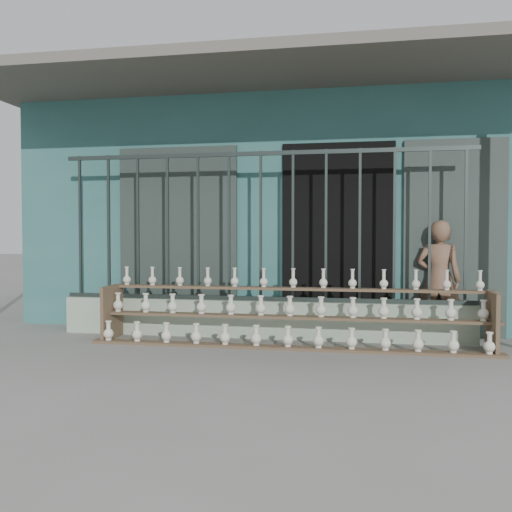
# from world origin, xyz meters

# --- Properties ---
(ground) EXTENTS (60.00, 60.00, 0.00)m
(ground) POSITION_xyz_m (0.00, 0.00, 0.00)
(ground) COLOR slate
(workshop_building) EXTENTS (7.40, 6.60, 3.21)m
(workshop_building) POSITION_xyz_m (0.00, 4.23, 1.62)
(workshop_building) COLOR #2E615E
(workshop_building) RESTS_ON ground
(parapet_wall) EXTENTS (5.00, 0.20, 0.45)m
(parapet_wall) POSITION_xyz_m (0.00, 1.30, 0.23)
(parapet_wall) COLOR #9BAF96
(parapet_wall) RESTS_ON ground
(security_fence) EXTENTS (5.00, 0.04, 1.80)m
(security_fence) POSITION_xyz_m (-0.00, 1.30, 1.35)
(security_fence) COLOR #283330
(security_fence) RESTS_ON parapet_wall
(shelf_rack) EXTENTS (4.50, 0.68, 0.85)m
(shelf_rack) POSITION_xyz_m (0.41, 0.88, 0.36)
(shelf_rack) COLOR brown
(shelf_rack) RESTS_ON ground
(elderly_woman) EXTENTS (0.57, 0.42, 1.42)m
(elderly_woman) POSITION_xyz_m (2.11, 1.62, 0.71)
(elderly_woman) COLOR brown
(elderly_woman) RESTS_ON ground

